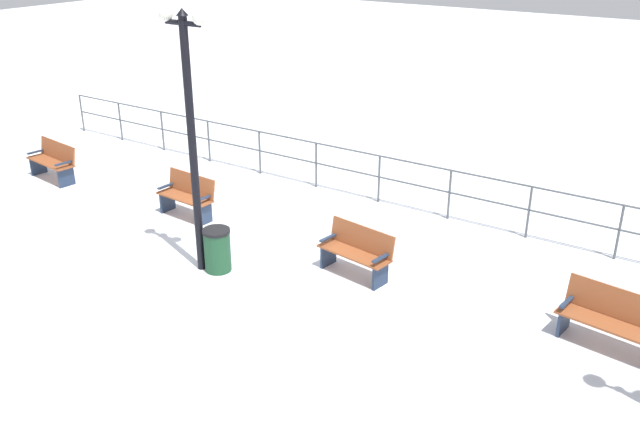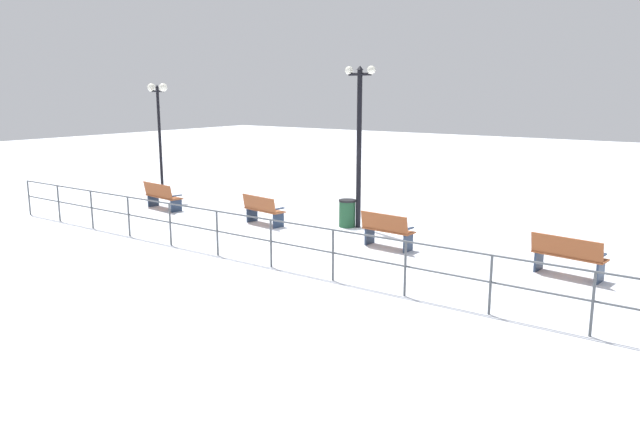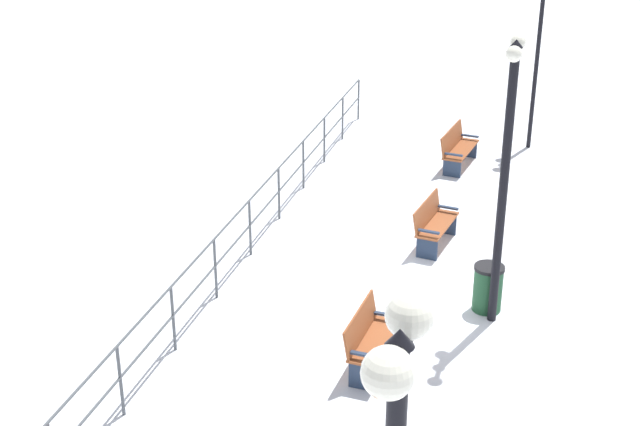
{
  "view_description": "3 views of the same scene",
  "coord_description": "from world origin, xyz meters",
  "views": [
    {
      "loc": [
        9.71,
        7.89,
        6.08
      ],
      "look_at": [
        -0.44,
        1.13,
        0.8
      ],
      "focal_mm": 38.23,
      "sensor_mm": 36.0,
      "label": 1
    },
    {
      "loc": [
        -13.68,
        -9.72,
        4.06
      ],
      "look_at": [
        -1.0,
        -0.64,
        0.89
      ],
      "focal_mm": 33.89,
      "sensor_mm": 36.0,
      "label": 2
    },
    {
      "loc": [
        2.24,
        -13.56,
        7.76
      ],
      "look_at": [
        -1.94,
        1.03,
        0.97
      ],
      "focal_mm": 50.04,
      "sensor_mm": 36.0,
      "label": 3
    }
  ],
  "objects": [
    {
      "name": "bench_third",
      "position": [
        0.03,
        2.25,
        0.48
      ],
      "size": [
        0.72,
        1.5,
        0.92
      ],
      "rotation": [
        0.0,
        0.0,
        -0.15
      ],
      "color": "brown",
      "rests_on": "ground"
    },
    {
      "name": "ground_plane",
      "position": [
        0.0,
        0.0,
        0.0
      ],
      "size": [
        80.0,
        80.0,
        0.0
      ],
      "primitive_type": "plane",
      "color": "white",
      "rests_on": "ground"
    },
    {
      "name": "lamppost_far",
      "position": [
        1.45,
        8.58,
        3.26
      ],
      "size": [
        0.31,
        0.97,
        4.32
      ],
      "color": "black",
      "rests_on": "ground"
    },
    {
      "name": "bench_fourth",
      "position": [
        -0.13,
        6.72,
        0.48
      ],
      "size": [
        0.75,
        1.7,
        0.93
      ],
      "rotation": [
        0.0,
        0.0,
        -0.14
      ],
      "color": "brown",
      "rests_on": "ground"
    },
    {
      "name": "bench_nearest",
      "position": [
        -0.08,
        -6.7,
        0.5
      ],
      "size": [
        0.72,
        1.61,
        0.94
      ],
      "rotation": [
        0.0,
        0.0,
        -0.13
      ],
      "color": "brown",
      "rests_on": "ground"
    },
    {
      "name": "trash_bin",
      "position": [
        1.32,
        0.01,
        0.42
      ],
      "size": [
        0.52,
        0.52,
        0.83
      ],
      "color": "#1E4C2D",
      "rests_on": "ground"
    },
    {
      "name": "lamppost_middle",
      "position": [
        1.45,
        -0.3,
        2.97
      ],
      "size": [
        0.24,
        0.99,
        4.76
      ],
      "color": "black",
      "rests_on": "ground"
    },
    {
      "name": "waterfront_railing",
      "position": [
        -3.28,
        0.0,
        0.77
      ],
      "size": [
        0.05,
        19.27,
        1.15
      ],
      "color": "#4C5156",
      "rests_on": "ground"
    },
    {
      "name": "bench_second",
      "position": [
        -0.22,
        -2.23,
        0.5
      ],
      "size": [
        0.61,
        1.43,
        0.95
      ],
      "rotation": [
        0.0,
        0.0,
        -0.07
      ],
      "color": "brown",
      "rests_on": "ground"
    }
  ]
}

